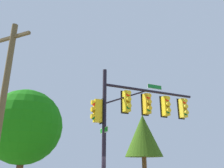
{
  "coord_description": "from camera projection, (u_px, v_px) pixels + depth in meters",
  "views": [
    {
      "loc": [
        -2.4,
        -10.92,
        2.09
      ],
      "look_at": [
        0.26,
        -0.49,
        5.88
      ],
      "focal_mm": 37.36,
      "sensor_mm": 36.0,
      "label": 1
    }
  ],
  "objects": [
    {
      "name": "utility_pole",
      "position": [
        1.0,
        110.0,
        8.81
      ],
      "size": [
        1.49,
        1.21,
        7.84
      ],
      "color": "brown",
      "rests_on": "ground_plane"
    },
    {
      "name": "signal_pole_assembly",
      "position": [
        138.0,
        111.0,
        12.15
      ],
      "size": [
        6.16,
        1.58,
        6.81
      ],
      "color": "black",
      "rests_on": "ground_plane"
    },
    {
      "name": "tree_mid",
      "position": [
        25.0,
        126.0,
        15.12
      ],
      "size": [
        4.82,
        4.82,
        6.94
      ],
      "color": "brown",
      "rests_on": "ground_plane"
    },
    {
      "name": "tree_near",
      "position": [
        143.0,
        136.0,
        15.86
      ],
      "size": [
        2.54,
        2.54,
        5.48
      ],
      "color": "brown",
      "rests_on": "ground_plane"
    }
  ]
}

